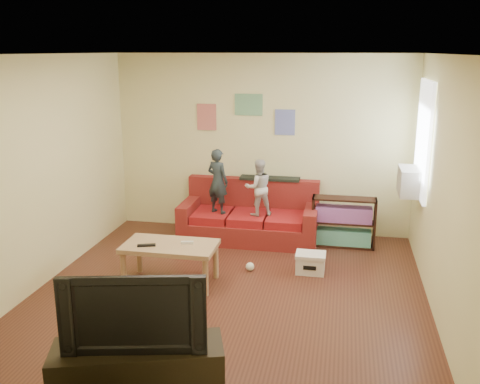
% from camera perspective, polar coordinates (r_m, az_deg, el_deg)
% --- Properties ---
extents(room_shell, '(4.52, 5.02, 2.72)m').
position_cam_1_polar(room_shell, '(5.74, -1.54, 0.88)').
color(room_shell, '#55291C').
rests_on(room_shell, ground).
extents(sofa, '(2.00, 0.92, 0.88)m').
position_cam_1_polar(sofa, '(8.00, 1.09, -2.89)').
color(sofa, maroon).
rests_on(sofa, ground).
extents(child_a, '(0.41, 0.35, 0.95)m').
position_cam_1_polar(child_a, '(7.76, -2.40, 1.16)').
color(child_a, '#252F34').
rests_on(child_a, sofa).
extents(child_b, '(0.49, 0.44, 0.82)m').
position_cam_1_polar(child_b, '(7.67, 1.98, 0.48)').
color(child_b, beige).
rests_on(child_b, sofa).
extents(coffee_table, '(1.11, 0.61, 0.50)m').
position_cam_1_polar(coffee_table, '(6.48, -7.46, -6.12)').
color(coffee_table, tan).
rests_on(coffee_table, ground).
extents(remote, '(0.22, 0.12, 0.02)m').
position_cam_1_polar(remote, '(6.43, -9.95, -5.62)').
color(remote, black).
rests_on(remote, coffee_table).
extents(game_controller, '(0.15, 0.07, 0.03)m').
position_cam_1_polar(game_controller, '(6.44, -5.65, -5.39)').
color(game_controller, silver).
rests_on(game_controller, coffee_table).
extents(bookshelf, '(0.90, 0.27, 0.72)m').
position_cam_1_polar(bookshelf, '(7.81, 10.95, -3.43)').
color(bookshelf, black).
rests_on(bookshelf, ground).
extents(window, '(0.04, 1.08, 1.48)m').
position_cam_1_polar(window, '(7.24, 18.97, 5.35)').
color(window, white).
rests_on(window, room_shell).
extents(ac_unit, '(0.28, 0.55, 0.35)m').
position_cam_1_polar(ac_unit, '(7.33, 17.68, 1.09)').
color(ac_unit, '#B7B2A3').
rests_on(ac_unit, window).
extents(artwork_left, '(0.30, 0.01, 0.40)m').
position_cam_1_polar(artwork_left, '(8.24, -3.58, 7.98)').
color(artwork_left, '#D87266').
rests_on(artwork_left, room_shell).
extents(artwork_center, '(0.42, 0.01, 0.32)m').
position_cam_1_polar(artwork_center, '(8.08, 0.92, 9.29)').
color(artwork_center, '#72B27F').
rests_on(artwork_center, room_shell).
extents(artwork_right, '(0.30, 0.01, 0.38)m').
position_cam_1_polar(artwork_right, '(8.03, 4.81, 7.41)').
color(artwork_right, '#727FCC').
rests_on(artwork_right, room_shell).
extents(file_box, '(0.37, 0.29, 0.26)m').
position_cam_1_polar(file_box, '(6.89, 7.52, -7.49)').
color(file_box, white).
rests_on(file_box, ground).
extents(tv_stand, '(1.41, 0.84, 0.50)m').
position_cam_1_polar(tv_stand, '(4.55, -10.75, -18.58)').
color(tv_stand, black).
rests_on(tv_stand, ground).
extents(television, '(1.11, 0.39, 0.64)m').
position_cam_1_polar(television, '(4.26, -11.13, -12.17)').
color(television, black).
rests_on(television, tv_stand).
extents(tissue, '(0.14, 0.14, 0.11)m').
position_cam_1_polar(tissue, '(6.91, 1.08, -7.97)').
color(tissue, silver).
rests_on(tissue, ground).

